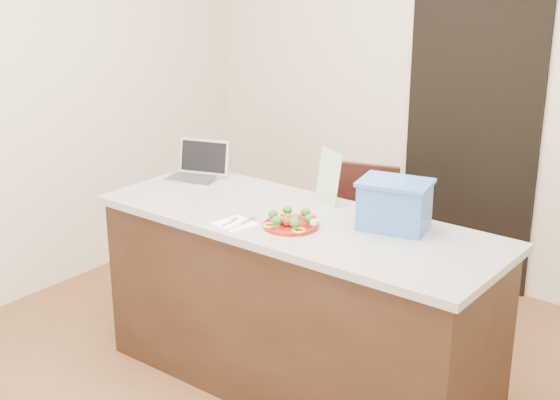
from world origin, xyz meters
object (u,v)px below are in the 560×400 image
Objects in this scene: chair at (356,230)px; laptop at (198,168)px; yogurt_bottle at (314,225)px; blue_box at (394,204)px; napkin at (235,224)px; plate at (291,225)px; island at (296,303)px.

laptop is at bearing -145.95° from chair.
yogurt_bottle is 0.08× the size of chair.
blue_box is at bearing 42.37° from yogurt_bottle.
blue_box reaches higher than laptop.
blue_box reaches higher than napkin.
plate is 1.14m from chair.
laptop reaches higher than napkin.
chair is (-0.23, 0.92, 0.06)m from island.
napkin is 0.79m from laptop.
yogurt_bottle reaches higher than plate.
island is at bearing -172.14° from blue_box.
chair is at bearing 104.30° from island.
laptop is (-0.83, 0.19, 0.51)m from island.
chair is at bearing 119.17° from blue_box.
island is 5.92× the size of laptop.
blue_box is (0.44, 0.16, 0.58)m from island.
island is 0.52m from yogurt_bottle.
blue_box reaches higher than yogurt_bottle.
blue_box is at bearing 34.21° from napkin.
chair is at bearing 31.72° from laptop.
plate is 0.12m from yogurt_bottle.
yogurt_bottle is 1.03m from laptop.
yogurt_bottle is 1.16m from chair.
yogurt_bottle is at bearing -34.37° from laptop.
napkin is at bearing -147.73° from plate.
blue_box is at bearing -64.75° from chair.
napkin is at bearing -124.65° from island.
laptop is (-0.99, 0.27, 0.03)m from yogurt_bottle.
napkin is 0.38m from yogurt_bottle.
yogurt_bottle reaches higher than chair.
chair is (-0.67, 0.75, -0.52)m from blue_box.
chair is at bearing 111.47° from yogurt_bottle.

